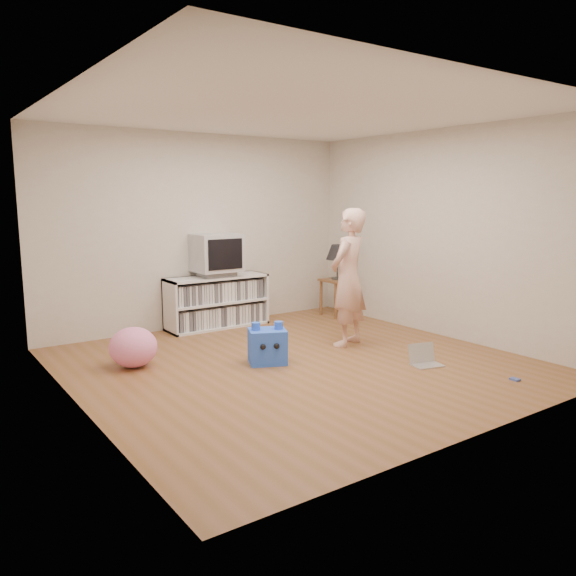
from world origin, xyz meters
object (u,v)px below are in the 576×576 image
(crt_tv, at_px, (216,253))
(side_table, at_px, (337,288))
(dvd_deck, at_px, (216,274))
(laptop, at_px, (424,359))
(plush_blue, at_px, (267,346))
(media_unit, at_px, (216,301))
(table_lamp, at_px, (338,253))
(plush_pink, at_px, (133,347))
(person, at_px, (348,278))

(crt_tv, bearing_deg, side_table, -11.39)
(dvd_deck, distance_m, laptop, 3.06)
(crt_tv, bearing_deg, laptop, -71.04)
(dvd_deck, relative_size, plush_blue, 0.94)
(plush_blue, bearing_deg, side_table, 57.36)
(media_unit, xyz_separation_m, laptop, (0.97, -2.84, -0.29))
(table_lamp, height_order, plush_pink, table_lamp)
(table_lamp, height_order, person, person)
(plush_blue, height_order, plush_pink, plush_blue)
(table_lamp, distance_m, person, 1.69)
(plush_blue, bearing_deg, person, 27.74)
(crt_tv, distance_m, table_lamp, 1.86)
(person, bearing_deg, plush_blue, -18.99)
(media_unit, xyz_separation_m, plush_blue, (-0.37, -1.84, -0.16))
(dvd_deck, relative_size, side_table, 0.82)
(laptop, bearing_deg, dvd_deck, 122.74)
(media_unit, xyz_separation_m, side_table, (1.82, -0.39, 0.07))
(person, xyz_separation_m, plush_blue, (-1.20, -0.08, -0.62))
(media_unit, xyz_separation_m, crt_tv, (0.00, -0.02, 0.67))
(plush_pink, bearing_deg, table_lamp, 12.52)
(dvd_deck, distance_m, table_lamp, 1.87)
(plush_blue, xyz_separation_m, plush_pink, (-1.22, 0.70, 0.02))
(crt_tv, distance_m, plush_pink, 2.10)
(dvd_deck, bearing_deg, person, -64.46)
(crt_tv, height_order, side_table, crt_tv)
(side_table, xyz_separation_m, plush_pink, (-3.40, -0.76, -0.21))
(dvd_deck, height_order, crt_tv, crt_tv)
(media_unit, distance_m, plush_pink, 1.96)
(plush_blue, distance_m, plush_pink, 1.40)
(person, bearing_deg, crt_tv, -87.39)
(dvd_deck, xyz_separation_m, person, (0.83, -1.74, 0.08))
(crt_tv, xyz_separation_m, table_lamp, (1.82, -0.37, -0.08))
(crt_tv, height_order, plush_blue, crt_tv)
(plush_blue, relative_size, plush_pink, 0.97)
(dvd_deck, xyz_separation_m, table_lamp, (1.82, -0.37, 0.21))
(dvd_deck, height_order, laptop, dvd_deck)
(person, height_order, laptop, person)
(crt_tv, distance_m, side_table, 1.95)
(side_table, distance_m, plush_blue, 2.63)
(table_lamp, bearing_deg, media_unit, 168.03)
(crt_tv, distance_m, person, 1.94)
(side_table, distance_m, person, 1.74)
(side_table, height_order, laptop, side_table)
(media_unit, xyz_separation_m, table_lamp, (1.82, -0.39, 0.59))
(side_table, xyz_separation_m, plush_blue, (-2.19, -1.45, -0.22))
(media_unit, height_order, table_lamp, table_lamp)
(crt_tv, bearing_deg, plush_blue, -101.39)
(table_lamp, bearing_deg, dvd_deck, 168.51)
(table_lamp, bearing_deg, plush_blue, -146.39)
(table_lamp, xyz_separation_m, person, (-0.99, -1.37, -0.13))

